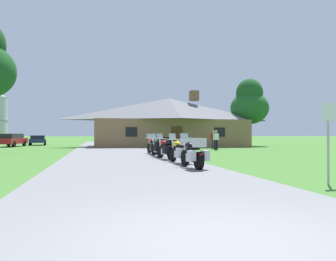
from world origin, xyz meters
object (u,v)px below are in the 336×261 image
motorcycle_yellow_second_in_row (181,151)px  bystander_red_shirt_near_lodge (213,139)px  tree_right_of_lodge (249,104)px  parked_navy_sedan_far_left (38,140)px  motorcycle_black_nearest_to_camera (194,154)px  metal_signpost_roadside (328,133)px  bystander_white_shirt_beside_signpost (216,139)px  motorcycle_green_fourth_in_row (158,147)px  motorcycle_red_farthest_in_row (154,145)px  parked_red_suv_far_left (11,140)px  motorcycle_red_third_in_row (167,148)px

motorcycle_yellow_second_in_row → bystander_red_shirt_near_lodge: size_ratio=1.24×
tree_right_of_lodge → parked_navy_sedan_far_left: size_ratio=1.74×
motorcycle_black_nearest_to_camera → metal_signpost_roadside: size_ratio=0.97×
bystander_white_shirt_beside_signpost → metal_signpost_roadside: size_ratio=0.78×
motorcycle_black_nearest_to_camera → bystander_red_shirt_near_lodge: bystander_red_shirt_near_lodge is taller
motorcycle_yellow_second_in_row → motorcycle_green_fourth_in_row: same height
bystander_white_shirt_beside_signpost → tree_right_of_lodge: 11.98m
bystander_white_shirt_beside_signpost → motorcycle_green_fourth_in_row: bearing=36.6°
parked_navy_sedan_far_left → motorcycle_green_fourth_in_row: bearing=-74.5°
tree_right_of_lodge → bystander_white_shirt_beside_signpost: bearing=-129.3°
motorcycle_red_farthest_in_row → parked_navy_sedan_far_left: 25.25m
bystander_red_shirt_near_lodge → parked_red_suv_far_left: 21.65m
motorcycle_yellow_second_in_row → motorcycle_red_third_in_row: bearing=82.9°
bystander_red_shirt_near_lodge → motorcycle_red_third_in_row: bearing=87.1°
parked_red_suv_far_left → bystander_white_shirt_beside_signpost: bearing=-22.9°
motorcycle_yellow_second_in_row → tree_right_of_lodge: tree_right_of_lodge is taller
metal_signpost_roadside → parked_navy_sedan_far_left: metal_signpost_roadside is taller
motorcycle_black_nearest_to_camera → motorcycle_green_fourth_in_row: size_ratio=1.00×
bystander_white_shirt_beside_signpost → tree_right_of_lodge: bearing=-144.4°
motorcycle_green_fourth_in_row → bystander_white_shirt_beside_signpost: 10.33m
bystander_white_shirt_beside_signpost → motorcycle_black_nearest_to_camera: bearing=52.2°
tree_right_of_lodge → metal_signpost_roadside: bearing=-111.5°
motorcycle_red_third_in_row → bystander_red_shirt_near_lodge: bearing=50.3°
bystander_white_shirt_beside_signpost → parked_red_suv_far_left: bystander_white_shirt_beside_signpost is taller
bystander_red_shirt_near_lodge → motorcycle_green_fourth_in_row: bearing=81.8°
motorcycle_red_farthest_in_row → metal_signpost_roadside: 14.07m
motorcycle_black_nearest_to_camera → motorcycle_red_third_in_row: 4.83m
motorcycle_yellow_second_in_row → tree_right_of_lodge: size_ratio=0.27×
parked_red_suv_far_left → parked_navy_sedan_far_left: bearing=80.6°
bystander_red_shirt_near_lodge → metal_signpost_roadside: bearing=104.4°
motorcycle_yellow_second_in_row → parked_navy_sedan_far_left: 32.03m
tree_right_of_lodge → parked_red_suv_far_left: size_ratio=1.58×
motorcycle_yellow_second_in_row → motorcycle_green_fourth_in_row: bearing=82.1°
bystander_red_shirt_near_lodge → tree_right_of_lodge: size_ratio=0.22×
motorcycle_red_third_in_row → parked_navy_sedan_far_left: 29.63m
motorcycle_red_third_in_row → metal_signpost_roadside: size_ratio=0.97×
parked_red_suv_far_left → parked_navy_sedan_far_left: size_ratio=1.10×
motorcycle_red_third_in_row → motorcycle_green_fourth_in_row: size_ratio=0.99×
motorcycle_red_farthest_in_row → tree_right_of_lodge: size_ratio=0.27×
motorcycle_black_nearest_to_camera → motorcycle_red_farthest_in_row: (0.11, 9.65, 0.00)m
bystander_white_shirt_beside_signpost → parked_navy_sedan_far_left: bearing=-60.6°
motorcycle_yellow_second_in_row → parked_navy_sedan_far_left: motorcycle_yellow_second_in_row is taller
bystander_white_shirt_beside_signpost → parked_red_suv_far_left: bearing=-47.3°
tree_right_of_lodge → motorcycle_red_third_in_row: bearing=-125.2°
motorcycle_red_third_in_row → bystander_white_shirt_beside_signpost: bearing=47.7°
tree_right_of_lodge → parked_red_suv_far_left: tree_right_of_lodge is taller
motorcycle_red_farthest_in_row → bystander_red_shirt_near_lodge: size_ratio=1.25×
bystander_white_shirt_beside_signpost → tree_right_of_lodge: size_ratio=0.22×
motorcycle_red_farthest_in_row → parked_navy_sedan_far_left: (-10.76, 22.84, 0.03)m
motorcycle_green_fourth_in_row → parked_red_suv_far_left: bearing=114.6°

